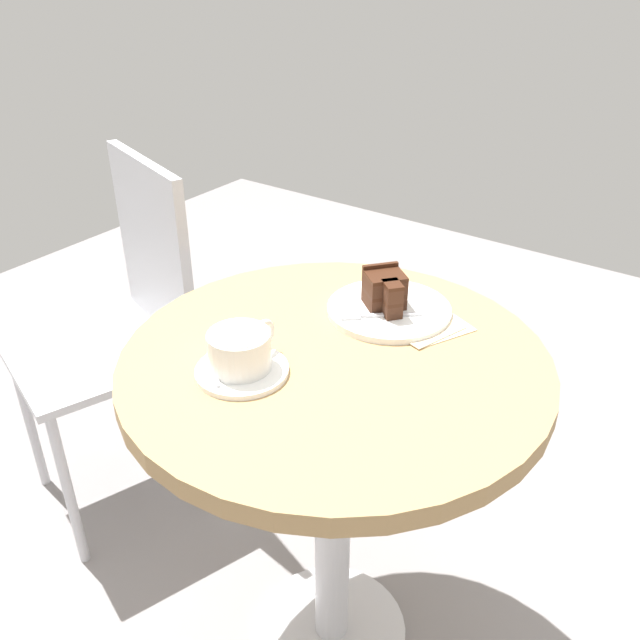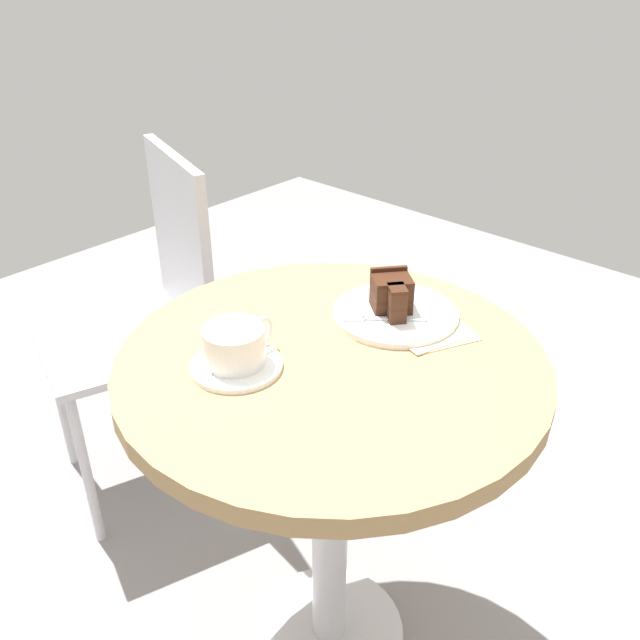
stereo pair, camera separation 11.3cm
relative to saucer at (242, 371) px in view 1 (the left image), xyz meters
The scene contains 10 objects.
ground_plane 0.75m from the saucer, 34.73° to the right, with size 4.40×4.40×0.01m, color gray.
cafe_table 0.20m from the saucer, 34.73° to the right, with size 0.71×0.71×0.72m.
saucer is the anchor object (origin of this frame).
coffee_cup 0.04m from the saucer, 46.01° to the left, with size 0.13×0.10×0.06m.
teaspoon 0.05m from the saucer, 109.95° to the left, with size 0.07×0.08×0.00m.
cake_plate 0.31m from the saucer, 15.84° to the right, with size 0.23×0.23×0.01m.
cake_slice 0.31m from the saucer, 15.19° to the right, with size 0.09×0.10×0.07m.
fork 0.26m from the saucer, 17.77° to the right, with size 0.10×0.12×0.00m.
napkin 0.34m from the saucer, 28.22° to the right, with size 0.17×0.17×0.00m.
cafe_chair 0.65m from the saucer, 68.75° to the left, with size 0.48×0.48×0.89m.
Camera 1 is at (-0.77, -0.52, 1.33)m, focal length 38.00 mm.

